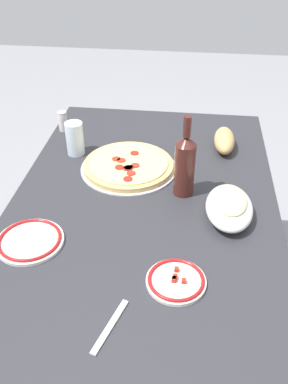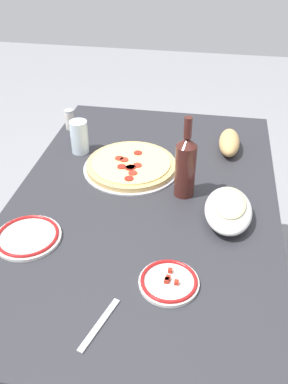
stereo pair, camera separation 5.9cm
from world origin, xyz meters
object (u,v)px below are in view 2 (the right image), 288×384
at_px(baked_pasta_dish, 228,209).
at_px(water_glass, 79,137).
at_px(wine_bottle, 185,165).
at_px(dining_table, 144,225).
at_px(side_plate_far, 169,282).
at_px(bread_loaf, 229,142).
at_px(side_plate_near, 28,236).
at_px(spice_shaker, 70,120).
at_px(pepperoni_pizza, 131,165).

xyz_separation_m(baked_pasta_dish, water_glass, (-0.33, -0.59, 0.03)).
bearing_deg(wine_bottle, baked_pasta_dish, 53.23).
xyz_separation_m(dining_table, side_plate_far, (0.36, 0.13, 0.12)).
bearing_deg(water_glass, wine_bottle, 63.47).
bearing_deg(baked_pasta_dish, bread_loaf, -179.86).
relative_size(baked_pasta_dish, side_plate_far, 1.47).
relative_size(wine_bottle, side_plate_near, 1.43).
xyz_separation_m(side_plate_near, side_plate_far, (0.11, 0.44, 0.00)).
xyz_separation_m(water_glass, side_plate_near, (0.53, -0.01, -0.06)).
xyz_separation_m(dining_table, wine_bottle, (-0.06, 0.13, 0.23)).
distance_m(side_plate_near, spice_shaker, 0.72).
bearing_deg(bread_loaf, side_plate_far, -11.32).
relative_size(pepperoni_pizza, bread_loaf, 1.87).
height_order(water_glass, spice_shaker, water_glass).
distance_m(pepperoni_pizza, spice_shaker, 0.43).
height_order(dining_table, pepperoni_pizza, pepperoni_pizza).
height_order(side_plate_far, bread_loaf, bread_loaf).
distance_m(baked_pasta_dish, side_plate_near, 0.63).
relative_size(side_plate_near, side_plate_far, 1.24).
xyz_separation_m(side_plate_far, bread_loaf, (-0.75, 0.15, 0.03)).
height_order(water_glass, bread_loaf, water_glass).
distance_m(dining_table, side_plate_far, 0.41).
height_order(side_plate_near, bread_loaf, bread_loaf).
distance_m(wine_bottle, side_plate_near, 0.55).
bearing_deg(bread_loaf, dining_table, -36.15).
xyz_separation_m(dining_table, spice_shaker, (-0.46, -0.41, 0.16)).
bearing_deg(side_plate_near, water_glass, 179.33).
height_order(wine_bottle, side_plate_far, wine_bottle).
xyz_separation_m(pepperoni_pizza, water_glass, (-0.09, -0.23, 0.05)).
bearing_deg(dining_table, water_glass, -131.75).
xyz_separation_m(wine_bottle, bread_loaf, (-0.33, 0.15, -0.08)).
xyz_separation_m(water_glass, spice_shaker, (-0.19, -0.10, -0.02)).
xyz_separation_m(dining_table, bread_loaf, (-0.38, 0.28, 0.15)).
height_order(baked_pasta_dish, side_plate_far, baked_pasta_dish).
relative_size(baked_pasta_dish, water_glass, 1.81).
distance_m(wine_bottle, bread_loaf, 0.37).
height_order(baked_pasta_dish, bread_loaf, baked_pasta_dish).
height_order(wine_bottle, water_glass, wine_bottle).
height_order(water_glass, side_plate_near, water_glass).
bearing_deg(side_plate_far, dining_table, -160.23).
bearing_deg(wine_bottle, spice_shaker, -126.85).
height_order(bread_loaf, spice_shaker, spice_shaker).
bearing_deg(side_plate_far, side_plate_near, -103.46).
bearing_deg(spice_shaker, pepperoni_pizza, 49.87).
relative_size(side_plate_far, bread_loaf, 0.85).
bearing_deg(water_glass, side_plate_near, -0.67).
xyz_separation_m(dining_table, side_plate_near, (0.26, -0.31, 0.12)).
bearing_deg(baked_pasta_dish, water_glass, -119.38).
height_order(water_glass, side_plate_far, water_glass).
height_order(side_plate_near, spice_shaker, spice_shaker).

